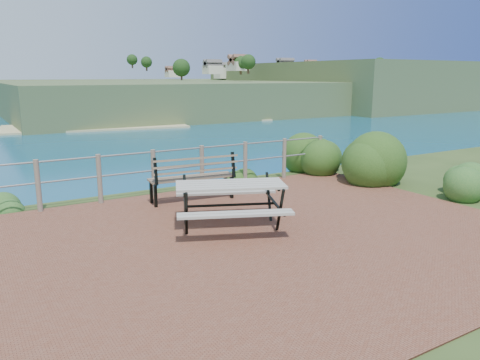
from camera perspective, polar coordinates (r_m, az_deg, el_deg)
name	(u,v)px	position (r m, az deg, el deg)	size (l,w,h in m)	color
ground	(233,243)	(7.36, -0.88, -7.67)	(10.00, 7.00, 0.12)	brown
safety_railing	(154,170)	(10.13, -10.49, 1.17)	(9.40, 0.10, 1.00)	#6B5B4C
distant_bay	(316,82)	(273.28, 9.30, 11.65)	(290.00, 232.36, 24.00)	#3C5128
picnic_table	(230,201)	(7.89, -1.17, -2.52)	(1.96, 1.47, 0.76)	#A39F92
park_bench	(192,170)	(9.60, -5.89, 1.18)	(1.81, 0.62, 1.00)	brown
shrub_right_front	(377,181)	(12.07, 16.35, -0.08)	(1.50, 1.50, 2.13)	#1C4013
shrub_right_back	(462,197)	(11.08, 25.47, -1.92)	(1.08, 1.08, 1.54)	#215923
shrub_right_edge	(320,171)	(12.92, 9.73, 1.07)	(1.20, 1.20, 1.71)	#1C4013
shrub_lip_west	(9,208)	(10.30, -26.35, -3.05)	(0.70, 0.70, 0.41)	#215923
shrub_lip_east	(238,181)	(11.60, -0.30, -0.07)	(0.69, 0.69, 0.40)	#1C4013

